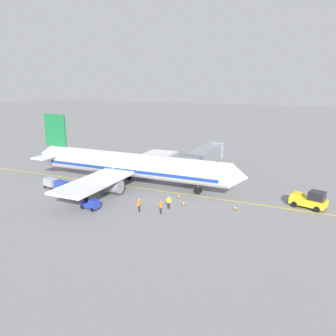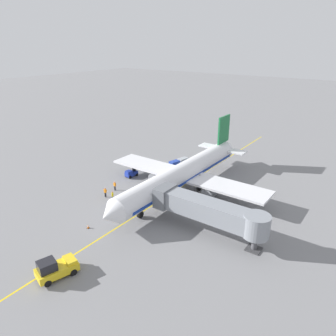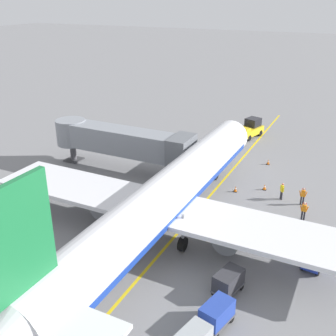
{
  "view_description": "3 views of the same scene",
  "coord_description": "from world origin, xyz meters",
  "px_view_note": "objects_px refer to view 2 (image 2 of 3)",
  "views": [
    {
      "loc": [
        44.06,
        27.65,
        16.1
      ],
      "look_at": [
        -2.47,
        6.88,
        3.0
      ],
      "focal_mm": 36.22,
      "sensor_mm": 36.0,
      "label": 1
    },
    {
      "loc": [
        -28.09,
        43.2,
        24.33
      ],
      "look_at": [
        1.68,
        1.77,
        3.9
      ],
      "focal_mm": 33.78,
      "sensor_mm": 36.0,
      "label": 2
    },
    {
      "loc": [
        11.64,
        -24.21,
        17.86
      ],
      "look_at": [
        -3.15,
        5.78,
        3.41
      ],
      "focal_mm": 42.97,
      "sensor_mm": 36.0,
      "label": 3
    }
  ],
  "objects_px": {
    "parked_airliner": "(183,174)",
    "baggage_cart_front": "(167,169)",
    "ground_crew_marshaller": "(105,192)",
    "jet_bridge": "(209,210)",
    "baggage_cart_third_in_train": "(183,161)",
    "safety_cone_nose_right": "(134,206)",
    "pushback_tractor": "(55,268)",
    "baggage_tug_lead": "(131,173)",
    "ground_crew_wing_walker": "(115,185)",
    "baggage_cart_second_in_train": "(174,164)",
    "safety_cone_wing_tip": "(116,205)",
    "safety_cone_nose_left": "(88,226)",
    "ground_crew_loader": "(113,195)"
  },
  "relations": [
    {
      "from": "pushback_tractor",
      "to": "safety_cone_nose_left",
      "type": "xyz_separation_m",
      "value": [
        4.71,
        -8.67,
        -0.81
      ]
    },
    {
      "from": "baggage_cart_second_in_train",
      "to": "baggage_tug_lead",
      "type": "bearing_deg",
      "value": 63.26
    },
    {
      "from": "baggage_cart_third_in_train",
      "to": "safety_cone_nose_right",
      "type": "relative_size",
      "value": 5.05
    },
    {
      "from": "jet_bridge",
      "to": "ground_crew_loader",
      "type": "xyz_separation_m",
      "value": [
        17.24,
        0.87,
        -2.51
      ]
    },
    {
      "from": "baggage_cart_second_in_train",
      "to": "ground_crew_loader",
      "type": "relative_size",
      "value": 1.76
    },
    {
      "from": "pushback_tractor",
      "to": "safety_cone_wing_tip",
      "type": "xyz_separation_m",
      "value": [
        5.92,
        -15.33,
        -0.81
      ]
    },
    {
      "from": "parked_airliner",
      "to": "safety_cone_nose_right",
      "type": "height_order",
      "value": "parked_airliner"
    },
    {
      "from": "parked_airliner",
      "to": "safety_cone_nose_left",
      "type": "xyz_separation_m",
      "value": [
        4.14,
        17.93,
        -2.9
      ]
    },
    {
      "from": "parked_airliner",
      "to": "baggage_cart_second_in_train",
      "type": "height_order",
      "value": "parked_airliner"
    },
    {
      "from": "pushback_tractor",
      "to": "baggage_tug_lead",
      "type": "distance_m",
      "value": 28.52
    },
    {
      "from": "baggage_cart_second_in_train",
      "to": "parked_airliner",
      "type": "bearing_deg",
      "value": 132.79
    },
    {
      "from": "pushback_tractor",
      "to": "ground_crew_wing_walker",
      "type": "relative_size",
      "value": 2.86
    },
    {
      "from": "baggage_cart_third_in_train",
      "to": "ground_crew_wing_walker",
      "type": "distance_m",
      "value": 17.47
    },
    {
      "from": "baggage_cart_third_in_train",
      "to": "safety_cone_nose_right",
      "type": "height_order",
      "value": "baggage_cart_third_in_train"
    },
    {
      "from": "baggage_tug_lead",
      "to": "baggage_cart_front",
      "type": "bearing_deg",
      "value": -129.9
    },
    {
      "from": "safety_cone_nose_left",
      "to": "safety_cone_wing_tip",
      "type": "relative_size",
      "value": 1.0
    },
    {
      "from": "jet_bridge",
      "to": "safety_cone_nose_left",
      "type": "xyz_separation_m",
      "value": [
        14.12,
        8.84,
        -3.17
      ]
    },
    {
      "from": "baggage_tug_lead",
      "to": "ground_crew_marshaller",
      "type": "height_order",
      "value": "ground_crew_marshaller"
    },
    {
      "from": "safety_cone_wing_tip",
      "to": "safety_cone_nose_right",
      "type": "bearing_deg",
      "value": -145.37
    },
    {
      "from": "ground_crew_wing_walker",
      "to": "safety_cone_wing_tip",
      "type": "bearing_deg",
      "value": 135.33
    },
    {
      "from": "jet_bridge",
      "to": "ground_crew_marshaller",
      "type": "relative_size",
      "value": 9.74
    },
    {
      "from": "baggage_cart_second_in_train",
      "to": "ground_crew_marshaller",
      "type": "bearing_deg",
      "value": 83.44
    },
    {
      "from": "baggage_cart_third_in_train",
      "to": "safety_cone_nose_right",
      "type": "bearing_deg",
      "value": 100.98
    },
    {
      "from": "pushback_tractor",
      "to": "safety_cone_nose_right",
      "type": "relative_size",
      "value": 8.2
    },
    {
      "from": "baggage_cart_front",
      "to": "ground_crew_marshaller",
      "type": "relative_size",
      "value": 1.76
    },
    {
      "from": "parked_airliner",
      "to": "ground_crew_marshaller",
      "type": "relative_size",
      "value": 22.02
    },
    {
      "from": "baggage_tug_lead",
      "to": "safety_cone_wing_tip",
      "type": "xyz_separation_m",
      "value": [
        -6.13,
        10.51,
        -0.42
      ]
    },
    {
      "from": "baggage_cart_second_in_train",
      "to": "baggage_cart_third_in_train",
      "type": "bearing_deg",
      "value": -100.32
    },
    {
      "from": "parked_airliner",
      "to": "ground_crew_wing_walker",
      "type": "xyz_separation_m",
      "value": [
        9.73,
        6.94,
        -2.23
      ]
    },
    {
      "from": "baggage_tug_lead",
      "to": "ground_crew_loader",
      "type": "xyz_separation_m",
      "value": [
        -4.22,
        9.19,
        0.24
      ]
    },
    {
      "from": "pushback_tractor",
      "to": "baggage_cart_third_in_train",
      "type": "bearing_deg",
      "value": -78.81
    },
    {
      "from": "parked_airliner",
      "to": "ground_crew_marshaller",
      "type": "height_order",
      "value": "parked_airliner"
    },
    {
      "from": "ground_crew_wing_walker",
      "to": "baggage_cart_second_in_train",
      "type": "bearing_deg",
      "value": -99.82
    },
    {
      "from": "baggage_cart_second_in_train",
      "to": "safety_cone_nose_left",
      "type": "height_order",
      "value": "baggage_cart_second_in_train"
    },
    {
      "from": "baggage_cart_front",
      "to": "ground_crew_wing_walker",
      "type": "distance_m",
      "value": 12.02
    },
    {
      "from": "ground_crew_marshaller",
      "to": "ground_crew_wing_walker",
      "type": "bearing_deg",
      "value": -79.22
    },
    {
      "from": "parked_airliner",
      "to": "baggage_tug_lead",
      "type": "xyz_separation_m",
      "value": [
        11.48,
        0.76,
        -2.47
      ]
    },
    {
      "from": "baggage_cart_front",
      "to": "baggage_cart_second_in_train",
      "type": "xyz_separation_m",
      "value": [
        0.3,
        -3.02,
        0.0
      ]
    },
    {
      "from": "baggage_cart_front",
      "to": "baggage_tug_lead",
      "type": "bearing_deg",
      "value": 50.1
    },
    {
      "from": "baggage_tug_lead",
      "to": "safety_cone_nose_right",
      "type": "height_order",
      "value": "baggage_tug_lead"
    },
    {
      "from": "baggage_cart_second_in_train",
      "to": "ground_crew_wing_walker",
      "type": "relative_size",
      "value": 1.76
    },
    {
      "from": "safety_cone_wing_tip",
      "to": "baggage_cart_front",
      "type": "bearing_deg",
      "value": -84.53
    },
    {
      "from": "jet_bridge",
      "to": "baggage_cart_second_in_train",
      "type": "xyz_separation_m",
      "value": [
        17.17,
        -16.85,
        -2.51
      ]
    },
    {
      "from": "ground_crew_marshaller",
      "to": "jet_bridge",
      "type": "bearing_deg",
      "value": -178.07
    },
    {
      "from": "baggage_cart_front",
      "to": "ground_crew_marshaller",
      "type": "distance_m",
      "value": 14.66
    },
    {
      "from": "parked_airliner",
      "to": "ground_crew_marshaller",
      "type": "bearing_deg",
      "value": 46.61
    },
    {
      "from": "parked_airliner",
      "to": "baggage_cart_front",
      "type": "distance_m",
      "value": 8.65
    },
    {
      "from": "baggage_cart_third_in_train",
      "to": "ground_crew_loader",
      "type": "height_order",
      "value": "ground_crew_loader"
    },
    {
      "from": "jet_bridge",
      "to": "baggage_cart_third_in_train",
      "type": "relative_size",
      "value": 5.52
    },
    {
      "from": "baggage_cart_second_in_train",
      "to": "ground_crew_loader",
      "type": "bearing_deg",
      "value": 89.77
    }
  ]
}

